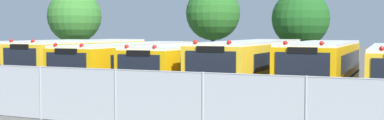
{
  "coord_description": "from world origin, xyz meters",
  "views": [
    {
      "loc": [
        10.23,
        -23.1,
        3.08
      ],
      "look_at": [
        0.18,
        0.0,
        1.6
      ],
      "focal_mm": 46.3,
      "sensor_mm": 36.0,
      "label": 1
    }
  ],
  "objects_px": {
    "school_bus_1": "(83,60)",
    "school_bus_4": "(252,65)",
    "school_bus_2": "(131,63)",
    "tree_1": "(212,14)",
    "school_bus_5": "(322,67)",
    "school_bus_0": "(35,59)",
    "tree_0": "(73,15)",
    "tree_2": "(299,17)",
    "school_bus_3": "(191,65)"
  },
  "relations": [
    {
      "from": "tree_1",
      "to": "tree_2",
      "type": "height_order",
      "value": "tree_1"
    },
    {
      "from": "school_bus_0",
      "to": "school_bus_5",
      "type": "xyz_separation_m",
      "value": [
        16.81,
        -0.12,
        0.04
      ]
    },
    {
      "from": "school_bus_3",
      "to": "school_bus_4",
      "type": "distance_m",
      "value": 3.19
    },
    {
      "from": "school_bus_2",
      "to": "tree_1",
      "type": "xyz_separation_m",
      "value": [
        0.54,
        10.56,
        3.0
      ]
    },
    {
      "from": "tree_1",
      "to": "tree_2",
      "type": "relative_size",
      "value": 1.1
    },
    {
      "from": "school_bus_3",
      "to": "tree_2",
      "type": "distance_m",
      "value": 10.31
    },
    {
      "from": "school_bus_4",
      "to": "school_bus_2",
      "type": "bearing_deg",
      "value": 1.84
    },
    {
      "from": "school_bus_0",
      "to": "tree_2",
      "type": "xyz_separation_m",
      "value": [
        13.88,
        9.22,
        2.59
      ]
    },
    {
      "from": "school_bus_4",
      "to": "tree_2",
      "type": "xyz_separation_m",
      "value": [
        0.45,
        9.16,
        2.54
      ]
    },
    {
      "from": "tree_0",
      "to": "school_bus_5",
      "type": "bearing_deg",
      "value": -22.89
    },
    {
      "from": "school_bus_5",
      "to": "tree_1",
      "type": "height_order",
      "value": "tree_1"
    },
    {
      "from": "tree_0",
      "to": "school_bus_3",
      "type": "bearing_deg",
      "value": -31.73
    },
    {
      "from": "school_bus_1",
      "to": "school_bus_4",
      "type": "xyz_separation_m",
      "value": [
        9.91,
        0.12,
        0.02
      ]
    },
    {
      "from": "school_bus_4",
      "to": "tree_0",
      "type": "relative_size",
      "value": 1.78
    },
    {
      "from": "school_bus_2",
      "to": "school_bus_3",
      "type": "distance_m",
      "value": 3.52
    },
    {
      "from": "tree_1",
      "to": "tree_2",
      "type": "distance_m",
      "value": 6.73
    },
    {
      "from": "school_bus_5",
      "to": "tree_2",
      "type": "height_order",
      "value": "tree_2"
    },
    {
      "from": "school_bus_1",
      "to": "tree_0",
      "type": "distance_m",
      "value": 11.47
    },
    {
      "from": "school_bus_1",
      "to": "school_bus_4",
      "type": "distance_m",
      "value": 9.91
    },
    {
      "from": "school_bus_4",
      "to": "tree_2",
      "type": "relative_size",
      "value": 1.95
    },
    {
      "from": "school_bus_5",
      "to": "school_bus_3",
      "type": "bearing_deg",
      "value": -0.43
    },
    {
      "from": "school_bus_0",
      "to": "school_bus_3",
      "type": "bearing_deg",
      "value": 178.8
    },
    {
      "from": "school_bus_0",
      "to": "school_bus_2",
      "type": "bearing_deg",
      "value": 178.07
    },
    {
      "from": "school_bus_0",
      "to": "school_bus_1",
      "type": "distance_m",
      "value": 3.52
    },
    {
      "from": "school_bus_0",
      "to": "school_bus_1",
      "type": "relative_size",
      "value": 1.03
    },
    {
      "from": "school_bus_0",
      "to": "school_bus_5",
      "type": "bearing_deg",
      "value": 178.72
    },
    {
      "from": "school_bus_0",
      "to": "tree_2",
      "type": "distance_m",
      "value": 16.86
    },
    {
      "from": "school_bus_4",
      "to": "school_bus_5",
      "type": "distance_m",
      "value": 3.39
    },
    {
      "from": "tree_0",
      "to": "school_bus_4",
      "type": "bearing_deg",
      "value": -26.38
    },
    {
      "from": "school_bus_2",
      "to": "tree_2",
      "type": "relative_size",
      "value": 2.0
    },
    {
      "from": "school_bus_5",
      "to": "tree_0",
      "type": "relative_size",
      "value": 1.5
    },
    {
      "from": "school_bus_0",
      "to": "tree_0",
      "type": "relative_size",
      "value": 1.62
    },
    {
      "from": "tree_2",
      "to": "school_bus_4",
      "type": "bearing_deg",
      "value": -92.8
    },
    {
      "from": "school_bus_0",
      "to": "tree_1",
      "type": "bearing_deg",
      "value": -125.74
    },
    {
      "from": "school_bus_2",
      "to": "tree_1",
      "type": "height_order",
      "value": "tree_1"
    },
    {
      "from": "school_bus_3",
      "to": "tree_0",
      "type": "distance_m",
      "value": 16.51
    },
    {
      "from": "school_bus_4",
      "to": "school_bus_5",
      "type": "xyz_separation_m",
      "value": [
        3.38,
        -0.17,
        -0.01
      ]
    },
    {
      "from": "tree_0",
      "to": "tree_2",
      "type": "bearing_deg",
      "value": 2.42
    },
    {
      "from": "school_bus_3",
      "to": "tree_1",
      "type": "xyz_separation_m",
      "value": [
        -2.98,
        10.49,
        3.02
      ]
    },
    {
      "from": "school_bus_2",
      "to": "tree_1",
      "type": "bearing_deg",
      "value": -93.6
    },
    {
      "from": "school_bus_0",
      "to": "tree_0",
      "type": "bearing_deg",
      "value": -68.11
    },
    {
      "from": "school_bus_5",
      "to": "tree_0",
      "type": "bearing_deg",
      "value": -22.79
    },
    {
      "from": "school_bus_0",
      "to": "school_bus_2",
      "type": "relative_size",
      "value": 0.89
    },
    {
      "from": "school_bus_2",
      "to": "school_bus_3",
      "type": "height_order",
      "value": "school_bus_2"
    },
    {
      "from": "school_bus_0",
      "to": "tree_2",
      "type": "bearing_deg",
      "value": -147.28
    },
    {
      "from": "school_bus_4",
      "to": "school_bus_5",
      "type": "bearing_deg",
      "value": 177.35
    },
    {
      "from": "tree_1",
      "to": "school_bus_0",
      "type": "bearing_deg",
      "value": -124.85
    },
    {
      "from": "school_bus_3",
      "to": "tree_1",
      "type": "height_order",
      "value": "tree_1"
    },
    {
      "from": "school_bus_2",
      "to": "tree_2",
      "type": "bearing_deg",
      "value": -128.1
    },
    {
      "from": "school_bus_2",
      "to": "school_bus_4",
      "type": "relative_size",
      "value": 1.03
    }
  ]
}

